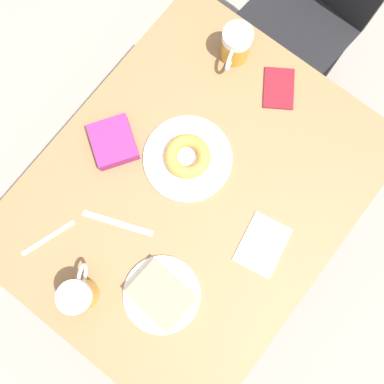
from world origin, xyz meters
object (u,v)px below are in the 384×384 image
object	(u,v)px
knife	(118,223)
beer_mug_center	(236,45)
napkin_folded	(262,245)
plate_with_cake	(161,295)
beer_mug_left	(79,295)
fork	(48,238)
passport_near_edge	(279,88)
plate_with_donut	(188,157)
blue_pouch	(113,142)
chair	(313,1)

from	to	relation	value
knife	beer_mug_center	bearing A→B (deg)	94.61
napkin_folded	knife	xyz separation A→B (m)	(-0.35, -0.20, -0.00)
plate_with_cake	beer_mug_left	world-z (taller)	beer_mug_left
fork	passport_near_edge	size ratio (longest dim) A/B	1.03
napkin_folded	passport_near_edge	distance (m)	0.46
napkin_folded	plate_with_cake	bearing A→B (deg)	-116.15
plate_with_donut	blue_pouch	bearing A→B (deg)	-153.66
beer_mug_center	blue_pouch	distance (m)	0.44
blue_pouch	fork	bearing A→B (deg)	-85.06
beer_mug_left	napkin_folded	distance (m)	0.50
beer_mug_center	knife	world-z (taller)	beer_mug_center
fork	knife	world-z (taller)	same
plate_with_donut	napkin_folded	distance (m)	0.32
chair	fork	size ratio (longest dim) A/B	5.54
plate_with_cake	plate_with_donut	xyz separation A→B (m)	(-0.18, 0.34, -0.00)
knife	passport_near_edge	xyz separation A→B (m)	(0.12, 0.60, 0.00)
plate_with_donut	passport_near_edge	world-z (taller)	plate_with_donut
chair	knife	distance (m)	1.09
knife	plate_with_cake	bearing A→B (deg)	-19.03
knife	passport_near_edge	bearing A→B (deg)	78.68
chair	beer_mug_center	xyz separation A→B (m)	(-0.04, -0.46, 0.29)
passport_near_edge	beer_mug_left	bearing A→B (deg)	-94.97
plate_with_donut	knife	size ratio (longest dim) A/B	1.29
beer_mug_left	blue_pouch	world-z (taller)	beer_mug_left
passport_near_edge	blue_pouch	size ratio (longest dim) A/B	0.89
beer_mug_left	fork	size ratio (longest dim) A/B	0.74
beer_mug_left	plate_with_donut	bearing A→B (deg)	91.27
chair	plate_with_cake	xyz separation A→B (m)	(0.22, -1.14, 0.26)
chair	fork	distance (m)	1.24
knife	blue_pouch	world-z (taller)	blue_pouch
plate_with_donut	beer_mug_left	world-z (taller)	beer_mug_left
beer_mug_left	fork	xyz separation A→B (m)	(-0.17, 0.05, -0.06)
knife	blue_pouch	xyz separation A→B (m)	(-0.15, 0.17, 0.02)
plate_with_cake	napkin_folded	bearing A→B (deg)	63.85
plate_with_cake	blue_pouch	size ratio (longest dim) A/B	1.21
beer_mug_left	fork	world-z (taller)	beer_mug_left
napkin_folded	fork	world-z (taller)	same
chair	plate_with_donut	size ratio (longest dim) A/B	3.47
beer_mug_center	fork	distance (m)	0.75
plate_with_cake	knife	distance (m)	0.23
fork	knife	size ratio (longest dim) A/B	0.81
beer_mug_left	knife	xyz separation A→B (m)	(-0.05, 0.20, -0.06)
plate_with_donut	napkin_folded	size ratio (longest dim) A/B	1.50
plate_with_cake	passport_near_edge	world-z (taller)	plate_with_cake
passport_near_edge	beer_mug_center	bearing A→B (deg)	178.60
plate_with_donut	blue_pouch	distance (m)	0.21
plate_with_donut	blue_pouch	xyz separation A→B (m)	(-0.19, -0.09, 0.01)
plate_with_donut	fork	distance (m)	0.44
beer_mug_center	passport_near_edge	world-z (taller)	beer_mug_center
blue_pouch	plate_with_donut	bearing A→B (deg)	26.34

